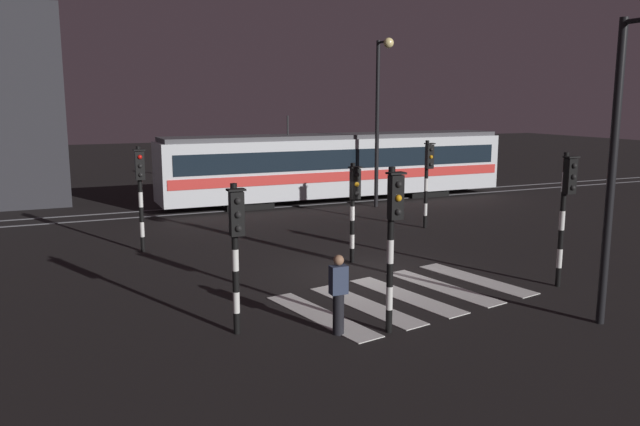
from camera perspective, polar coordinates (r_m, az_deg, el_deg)
name	(u,v)px	position (r m, az deg, el deg)	size (l,w,h in m)	color
ground_plane	(360,272)	(18.23, 3.61, -5.34)	(120.00, 120.00, 0.00)	black
rail_near	(242,210)	(28.62, -7.03, 0.29)	(80.00, 0.12, 0.03)	#59595E
rail_far	(233,205)	(29.98, -7.83, 0.72)	(80.00, 0.12, 0.03)	#59595E
crosswalk_zebra	(405,296)	(16.18, 7.66, -7.38)	(6.48, 4.73, 0.02)	silver
traffic_light_corner_far_left	(140,183)	(20.96, -15.85, 2.61)	(0.36, 0.42, 3.42)	black
traffic_light_kerb_mid_left	(393,226)	(13.04, 6.57, -1.14)	(0.36, 0.42, 3.52)	black
traffic_light_corner_near_right	(566,199)	(17.47, 21.23, 1.15)	(0.36, 0.42, 3.54)	black
traffic_light_corner_near_left	(236,237)	(13.03, -7.55, -2.13)	(0.36, 0.42, 3.19)	black
traffic_light_corner_far_right	(428,171)	(24.36, 9.66, 3.75)	(0.36, 0.42, 3.36)	black
traffic_light_median_centre	(354,198)	(18.85, 3.06, 1.36)	(0.36, 0.42, 3.02)	black
street_lamp_near_kerb	(626,132)	(14.55, 25.78, 6.58)	(0.44, 1.21, 6.55)	black
street_lamp_trackside_right	(380,103)	(28.80, 5.42, 9.81)	(0.44, 1.21, 7.50)	black
tram	(338,165)	(30.88, 1.63, 4.33)	(17.46, 2.58, 4.15)	silver
pedestrian_waiting_at_kerb	(338,294)	(13.29, 1.67, -7.28)	(0.36, 0.24, 1.71)	black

